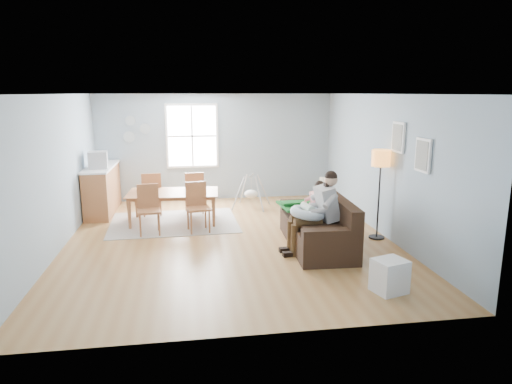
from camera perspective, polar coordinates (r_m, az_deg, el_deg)
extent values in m
cube|color=#A06C39|center=(8.70, -3.35, -6.24)|extent=(8.40, 9.40, 0.08)
cube|color=silver|center=(8.25, -3.62, 14.21)|extent=(8.40, 9.40, 0.60)
cube|color=#8DA5B9|center=(12.97, -5.36, 6.18)|extent=(8.40, 0.08, 3.90)
cube|color=#8DA5B9|center=(3.88, 2.92, -8.45)|extent=(8.40, 0.08, 3.90)
cube|color=#8DA5B9|center=(9.66, 21.97, 3.24)|extent=(0.08, 9.40, 3.90)
cube|color=white|center=(11.73, -7.99, 6.95)|extent=(1.32, 0.06, 1.62)
cube|color=white|center=(11.70, -7.99, 6.93)|extent=(1.20, 0.02, 1.50)
cube|color=white|center=(11.69, -7.99, 6.93)|extent=(1.20, 0.03, 0.04)
cube|color=white|center=(11.69, -7.99, 6.93)|extent=(0.04, 0.03, 1.50)
cube|color=white|center=(7.73, 20.16, 4.32)|extent=(0.04, 0.44, 0.54)
cube|color=slate|center=(7.72, 20.00, 4.32)|extent=(0.01, 0.36, 0.46)
cube|color=white|center=(8.50, 17.37, 6.54)|extent=(0.04, 0.44, 0.54)
cube|color=slate|center=(8.49, 17.22, 6.54)|extent=(0.01, 0.36, 0.46)
cylinder|color=#A0B6C0|center=(11.78, -15.45, 8.60)|extent=(0.24, 0.02, 0.24)
cylinder|color=#A0B6C0|center=(11.76, -13.68, 7.71)|extent=(0.26, 0.02, 0.26)
cylinder|color=#A0B6C0|center=(11.82, -15.58, 6.65)|extent=(0.28, 0.02, 0.28)
cube|color=black|center=(8.35, 7.55, -5.20)|extent=(1.06, 2.29, 0.45)
cube|color=black|center=(8.32, 10.15, -2.09)|extent=(0.31, 2.26, 0.46)
cube|color=black|center=(7.32, 9.50, -5.25)|extent=(0.97, 0.25, 0.17)
cube|color=black|center=(9.22, 6.12, -1.48)|extent=(0.97, 0.25, 0.17)
cube|color=#155C26|center=(8.96, 6.35, -1.63)|extent=(1.08, 0.90, 0.04)
cube|color=tan|center=(8.82, 8.65, -0.21)|extent=(0.23, 0.57, 0.55)
cube|color=gray|center=(7.92, 8.83, -1.40)|extent=(0.39, 0.48, 0.62)
sphere|color=tan|center=(7.86, 9.35, 1.54)|extent=(0.23, 0.23, 0.23)
sphere|color=black|center=(7.85, 9.36, 1.87)|extent=(0.22, 0.22, 0.22)
cylinder|color=#3E2B16|center=(7.76, 6.51, -3.82)|extent=(0.48, 0.20, 0.16)
cylinder|color=#3E2B16|center=(7.97, 5.98, -3.38)|extent=(0.48, 0.20, 0.16)
cylinder|color=#3E2B16|center=(7.78, 4.88, -6.05)|extent=(0.13, 0.13, 0.56)
cylinder|color=#3E2B16|center=(7.99, 4.38, -5.55)|extent=(0.13, 0.13, 0.56)
cube|color=black|center=(7.84, 4.27, -7.75)|extent=(0.25, 0.12, 0.08)
cube|color=black|center=(8.04, 3.79, -7.21)|extent=(0.25, 0.12, 0.08)
torus|color=silver|center=(7.86, 6.45, -2.60)|extent=(0.62, 0.61, 0.25)
cylinder|color=silver|center=(7.84, 6.47, -2.02)|extent=(0.20, 0.34, 0.14)
sphere|color=tan|center=(8.00, 6.04, -1.56)|extent=(0.12, 0.12, 0.12)
cube|color=white|center=(8.43, 7.68, -1.29)|extent=(0.26, 0.29, 0.41)
sphere|color=tan|center=(8.38, 7.95, 0.57)|extent=(0.19, 0.19, 0.19)
sphere|color=black|center=(8.37, 7.96, 0.80)|extent=(0.18, 0.18, 0.18)
cylinder|color=#D8346B|center=(8.33, 6.04, -2.69)|extent=(0.34, 0.10, 0.10)
cylinder|color=#D8346B|center=(8.47, 5.76, -2.42)|extent=(0.34, 0.10, 0.10)
cylinder|color=#D8346B|center=(8.34, 4.97, -3.98)|extent=(0.08, 0.08, 0.33)
cylinder|color=#D8346B|center=(8.49, 4.71, -3.69)|extent=(0.08, 0.08, 0.33)
cylinder|color=black|center=(9.07, 14.82, -5.48)|extent=(0.30, 0.30, 0.03)
cylinder|color=black|center=(8.88, 15.08, -0.99)|extent=(0.03, 0.03, 1.49)
cylinder|color=orange|center=(8.74, 15.37, 4.11)|extent=(0.34, 0.34, 0.30)
cube|color=white|center=(6.70, 16.36, -10.03)|extent=(0.51, 0.48, 0.47)
cube|color=black|center=(6.58, 15.11, -10.36)|extent=(0.12, 0.31, 0.38)
cube|color=gray|center=(9.94, -10.19, -3.76)|extent=(2.73, 2.12, 0.01)
imported|color=brown|center=(9.85, -10.26, -1.93)|extent=(1.96, 1.18, 0.67)
cube|color=#9A5A35|center=(9.11, -13.24, -2.35)|extent=(0.48, 0.48, 0.04)
cube|color=#9A5A35|center=(9.24, -13.36, -0.48)|extent=(0.42, 0.09, 0.48)
cylinder|color=#9A5A35|center=(9.00, -14.26, -4.14)|extent=(0.04, 0.04, 0.47)
cylinder|color=#9A5A35|center=(9.01, -12.00, -4.01)|extent=(0.04, 0.04, 0.47)
cylinder|color=#9A5A35|center=(9.34, -14.30, -3.53)|extent=(0.04, 0.04, 0.47)
cylinder|color=#9A5A35|center=(9.35, -12.12, -3.41)|extent=(0.04, 0.04, 0.47)
cube|color=#9A5A35|center=(9.11, -7.23, -2.07)|extent=(0.51, 0.51, 0.04)
cube|color=#9A5A35|center=(9.24, -7.51, -0.18)|extent=(0.42, 0.11, 0.49)
cylinder|color=#9A5A35|center=(8.97, -8.09, -3.90)|extent=(0.04, 0.04, 0.48)
cylinder|color=#9A5A35|center=(9.04, -5.84, -3.71)|extent=(0.04, 0.04, 0.48)
cylinder|color=#9A5A35|center=(9.31, -8.49, -3.30)|extent=(0.04, 0.04, 0.48)
cylinder|color=#9A5A35|center=(9.38, -6.32, -3.13)|extent=(0.04, 0.04, 0.48)
cube|color=#9A5A35|center=(10.55, -12.95, -0.28)|extent=(0.50, 0.50, 0.04)
cube|color=#9A5A35|center=(10.30, -12.95, 0.93)|extent=(0.43, 0.10, 0.49)
cylinder|color=#9A5A35|center=(10.79, -11.99, -1.26)|extent=(0.04, 0.04, 0.48)
cylinder|color=#9A5A35|center=(10.78, -13.91, -1.38)|extent=(0.04, 0.04, 0.48)
cylinder|color=#9A5A35|center=(10.44, -11.83, -1.71)|extent=(0.04, 0.04, 0.48)
cylinder|color=#9A5A35|center=(10.42, -13.81, -1.84)|extent=(0.04, 0.04, 0.48)
cube|color=#9A5A35|center=(10.56, -7.76, -0.11)|extent=(0.48, 0.48, 0.04)
cube|color=#9A5A35|center=(10.31, -7.69, 1.08)|extent=(0.42, 0.08, 0.48)
cylinder|color=#9A5A35|center=(10.80, -6.87, -1.09)|extent=(0.04, 0.04, 0.47)
cylinder|color=#9A5A35|center=(10.77, -8.76, -1.18)|extent=(0.04, 0.04, 0.47)
cylinder|color=#9A5A35|center=(10.46, -6.65, -1.53)|extent=(0.04, 0.04, 0.47)
cylinder|color=#9A5A35|center=(10.42, -8.60, -1.63)|extent=(0.04, 0.04, 0.47)
cube|color=brown|center=(11.11, -18.64, 0.27)|extent=(0.54, 1.91, 1.06)
cube|color=white|center=(11.01, -18.83, 3.02)|extent=(0.58, 1.95, 0.04)
cube|color=#B6B6BB|center=(10.62, -19.15, 3.81)|extent=(0.43, 0.41, 0.37)
cube|color=black|center=(10.63, -20.15, 3.75)|extent=(0.05, 0.31, 0.26)
cylinder|color=#B6B6BB|center=(10.84, -0.61, 2.09)|extent=(0.19, 0.44, 0.04)
ellipsoid|color=beige|center=(10.93, -0.61, -0.26)|extent=(0.33, 0.33, 0.20)
cylinder|color=#B6B6BB|center=(10.88, -0.61, 0.91)|extent=(0.01, 0.01, 0.36)
cylinder|color=#B6B6BB|center=(10.73, -2.23, -0.15)|extent=(0.37, 0.20, 0.80)
cylinder|color=#B6B6BB|center=(10.62, 0.43, -0.28)|extent=(0.18, 0.37, 0.80)
cylinder|color=#B6B6BB|center=(11.22, -1.59, 0.40)|extent=(0.18, 0.37, 0.80)
cylinder|color=#B6B6BB|center=(11.11, 0.96, 0.28)|extent=(0.37, 0.20, 0.80)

